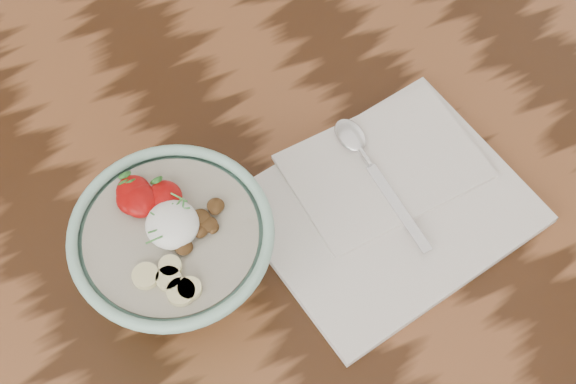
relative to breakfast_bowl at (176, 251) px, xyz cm
name	(u,v)px	position (x,y,z in cm)	size (l,w,h in cm)	color
table	(242,231)	(9.90, 5.99, -16.05)	(160.00, 90.00, 75.00)	#321A0C
breakfast_bowl	(176,251)	(0.00, 0.00, 0.00)	(19.87, 19.87, 13.12)	#91C4B0
napkin	(387,200)	(23.86, -3.37, -6.00)	(30.77, 25.68, 1.78)	silver
spoon	(362,153)	(24.14, 2.58, -4.56)	(3.35, 18.94, 0.99)	silver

